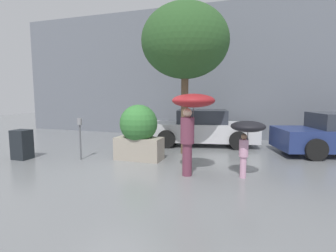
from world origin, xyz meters
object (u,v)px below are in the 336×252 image
object	(u,v)px
street_tree	(185,42)
newspaper_box	(22,144)
parking_meter	(80,130)
planter_box	(139,131)
person_adult	(192,111)
parked_car_near	(202,129)
person_child	(247,131)

from	to	relation	value
street_tree	newspaper_box	bearing A→B (deg)	-152.80
parking_meter	newspaper_box	world-z (taller)	parking_meter
planter_box	street_tree	size ratio (longest dim) A/B	0.34
planter_box	person_adult	size ratio (longest dim) A/B	0.84
parked_car_near	newspaper_box	bearing A→B (deg)	119.32
person_adult	person_child	bearing A→B (deg)	-30.41
person_adult	newspaper_box	xyz separation A→B (m)	(-5.31, -0.05, -1.13)
person_adult	parking_meter	xyz separation A→B (m)	(-3.55, 0.45, -0.67)
street_tree	newspaper_box	size ratio (longest dim) A/B	5.41
newspaper_box	person_child	bearing A→B (deg)	1.70
newspaper_box	parking_meter	bearing A→B (deg)	15.90
parked_car_near	parking_meter	xyz separation A→B (m)	(-3.02, -3.57, 0.27)
street_tree	newspaper_box	distance (m)	6.01
parking_meter	newspaper_box	size ratio (longest dim) A/B	1.41
planter_box	parked_car_near	bearing A→B (deg)	65.93
person_adult	person_child	size ratio (longest dim) A/B	1.46
planter_box	person_adult	bearing A→B (deg)	-28.56
street_tree	parking_meter	size ratio (longest dim) A/B	3.85
parked_car_near	parking_meter	distance (m)	4.69
person_child	person_adult	bearing A→B (deg)	-140.71
street_tree	parking_meter	xyz separation A→B (m)	(-2.77, -1.83, -2.74)
street_tree	parking_meter	world-z (taller)	street_tree
person_adult	parking_meter	size ratio (longest dim) A/B	1.57
person_child	street_tree	world-z (taller)	street_tree
parking_meter	parked_car_near	bearing A→B (deg)	49.78
parked_car_near	newspaper_box	world-z (taller)	parked_car_near
parked_car_near	newspaper_box	xyz separation A→B (m)	(-4.78, -4.07, -0.19)
planter_box	parked_car_near	distance (m)	3.30
person_child	parked_car_near	bearing A→B (deg)	148.00
person_adult	parking_meter	world-z (taller)	person_adult
person_adult	newspaper_box	bearing A→B (deg)	143.79
person_adult	street_tree	world-z (taller)	street_tree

